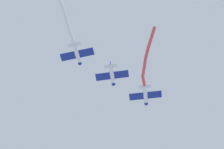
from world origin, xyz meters
TOP-DOWN VIEW (x-y plane):
  - airplane_lead at (3.94, 4.99)m, footprint 7.42×5.52m
  - smoke_trail_lead at (3.07, 14.43)m, footprint 3.99×14.06m
  - airplane_left_wing at (11.01, 10.75)m, footprint 7.45×5.56m
  - airplane_right_wing at (18.08, 16.51)m, footprint 7.55×5.67m

SIDE VIEW (x-z plane):
  - smoke_trail_lead at x=3.07m, z-range 74.36..75.96m
  - airplane_lead at x=3.94m, z-range 74.58..76.45m
  - airplane_left_wing at x=11.01m, z-range 74.83..76.70m
  - airplane_right_wing at x=18.08m, z-range 75.08..76.95m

